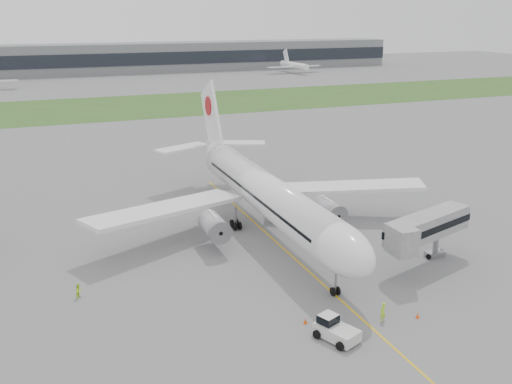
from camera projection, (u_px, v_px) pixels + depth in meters
name	position (u px, v px, depth m)	size (l,w,h in m)	color
ground	(278.00, 243.00, 72.85)	(600.00, 600.00, 0.00)	slate
apron_markings	(294.00, 258.00, 68.41)	(70.00, 70.00, 0.04)	gold
grass_strip	(126.00, 107.00, 179.38)	(600.00, 50.00, 0.02)	#2D5C22
terminal_building	(88.00, 59.00, 274.82)	(320.00, 22.30, 14.00)	gray
airliner	(264.00, 191.00, 75.48)	(48.13, 53.95, 17.88)	white
pushback_tug	(334.00, 329.00, 51.42)	(3.80, 4.51, 2.03)	silver
jet_bridge	(424.00, 228.00, 64.96)	(13.30, 7.60, 6.34)	#ABABAE
safety_cone_left	(305.00, 321.00, 54.00)	(0.40, 0.40, 0.55)	#EA4A0C
safety_cone_right	(418.00, 315.00, 54.98)	(0.40, 0.40, 0.55)	#EA4A0C
ground_crew_near	(383.00, 312.00, 54.30)	(0.70, 0.46, 1.92)	#ADF428
ground_crew_far	(79.00, 291.00, 58.73)	(0.78, 0.61, 1.61)	#BBF829
distant_aircraft_right	(294.00, 73.00, 279.97)	(27.99, 24.70, 10.70)	white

